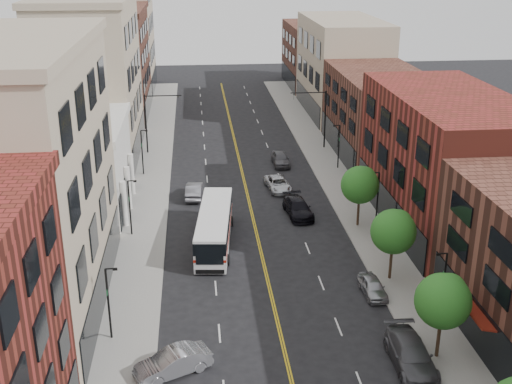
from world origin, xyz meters
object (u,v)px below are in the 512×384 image
object	(u,v)px
car_parked_mid	(411,355)
car_lane_a	(298,208)
car_lane_b	(278,184)
city_bus	(214,225)
car_lane_c	(281,159)
car_lane_behind	(194,191)
car_angle_b	(173,363)
car_parked_far	(373,287)

from	to	relation	value
car_parked_mid	car_lane_a	world-z (taller)	car_parked_mid
car_lane_a	car_lane_b	xyz separation A→B (m)	(-1.00, 6.94, -0.11)
car_parked_mid	car_lane_b	size ratio (longest dim) A/B	1.18
city_bus	car_lane_c	distance (m)	22.12
city_bus	car_lane_c	world-z (taller)	city_bus
city_bus	car_lane_a	size ratio (longest dim) A/B	2.24
city_bus	car_lane_b	world-z (taller)	city_bus
car_lane_behind	car_angle_b	bearing A→B (deg)	90.57
car_angle_b	car_parked_far	world-z (taller)	car_angle_b
city_bus	car_lane_c	bearing A→B (deg)	73.45
car_parked_far	car_lane_behind	world-z (taller)	car_lane_behind
car_angle_b	car_lane_c	xyz separation A→B (m)	(11.57, 37.97, 0.00)
car_angle_b	car_lane_c	bearing A→B (deg)	137.98
car_parked_mid	car_lane_behind	bearing A→B (deg)	114.65
car_lane_b	city_bus	bearing A→B (deg)	-126.25
city_bus	car_parked_mid	xyz separation A→B (m)	(11.17, -18.23, -0.93)
car_lane_behind	car_lane_a	bearing A→B (deg)	153.65
car_parked_mid	car_parked_far	bearing A→B (deg)	90.99
city_bus	car_lane_a	distance (m)	9.81
car_parked_mid	car_parked_far	distance (m)	8.62
car_angle_b	car_lane_a	xyz separation A→B (m)	(11.22, 23.04, 0.00)
car_lane_a	car_lane_c	xyz separation A→B (m)	(0.36, 14.94, 0.00)
car_lane_c	car_lane_b	bearing A→B (deg)	-100.41
car_angle_b	car_parked_mid	world-z (taller)	car_parked_mid
car_parked_mid	car_lane_a	size ratio (longest dim) A/B	1.06
city_bus	car_lane_behind	xyz separation A→B (m)	(-1.67, 11.08, -0.99)
car_lane_behind	car_lane_a	size ratio (longest dim) A/B	0.86
car_parked_mid	car_lane_behind	size ratio (longest dim) A/B	1.24
city_bus	car_parked_mid	bearing A→B (deg)	-52.63
car_angle_b	car_parked_far	size ratio (longest dim) A/B	1.24
car_parked_far	car_lane_b	distance (m)	22.41
car_parked_mid	car_lane_b	distance (m)	30.93
city_bus	car_angle_b	size ratio (longest dim) A/B	2.55
car_angle_b	city_bus	bearing A→B (deg)	144.76
city_bus	car_angle_b	distance (m)	17.86
car_lane_b	car_lane_behind	bearing A→B (deg)	-177.86
car_angle_b	car_lane_b	world-z (taller)	car_angle_b
car_lane_behind	city_bus	bearing A→B (deg)	102.08
city_bus	car_parked_mid	distance (m)	21.40
car_angle_b	car_lane_c	world-z (taller)	car_lane_c
car_parked_mid	car_lane_c	bearing A→B (deg)	95.06
car_parked_far	car_lane_c	distance (m)	30.16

